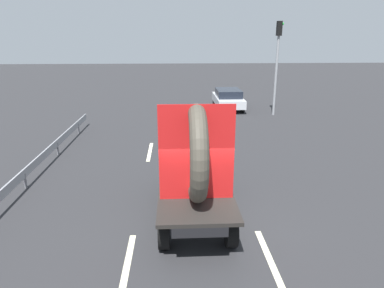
{
  "coord_description": "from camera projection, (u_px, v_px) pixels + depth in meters",
  "views": [
    {
      "loc": [
        -0.77,
        -8.9,
        5.18
      ],
      "look_at": [
        -0.23,
        1.5,
        1.91
      ],
      "focal_mm": 32.39,
      "sensor_mm": 36.0,
      "label": 1
    }
  ],
  "objects": [
    {
      "name": "lane_dash_right_near",
      "position": [
        269.0,
        257.0,
        8.46
      ],
      "size": [
        0.16,
        2.35,
        0.01
      ],
      "primitive_type": "cube",
      "rotation": [
        0.0,
        0.0,
        1.57
      ],
      "color": "beige",
      "rests_on": "ground_plane"
    },
    {
      "name": "flatbed_truck",
      "position": [
        193.0,
        156.0,
        10.51
      ],
      "size": [
        2.02,
        5.11,
        3.62
      ],
      "color": "black",
      "rests_on": "ground_plane"
    },
    {
      "name": "lane_dash_left_far",
      "position": [
        150.0,
        152.0,
        16.15
      ],
      "size": [
        0.16,
        2.67,
        0.01
      ],
      "primitive_type": "cube",
      "rotation": [
        0.0,
        0.0,
        1.57
      ],
      "color": "beige",
      "rests_on": "ground_plane"
    },
    {
      "name": "ground_plane",
      "position": [
        203.0,
        222.0,
        10.07
      ],
      "size": [
        120.0,
        120.0,
        0.0
      ],
      "primitive_type": "plane",
      "color": "#28282B"
    },
    {
      "name": "lane_dash_left_near",
      "position": [
        128.0,
        263.0,
        8.25
      ],
      "size": [
        0.16,
        2.36,
        0.01
      ],
      "primitive_type": "cube",
      "rotation": [
        0.0,
        0.0,
        1.57
      ],
      "color": "beige",
      "rests_on": "ground_plane"
    },
    {
      "name": "distant_sedan",
      "position": [
        228.0,
        98.0,
        25.46
      ],
      "size": [
        1.89,
        4.4,
        1.44
      ],
      "color": "black",
      "rests_on": "ground_plane"
    },
    {
      "name": "traffic_light",
      "position": [
        277.0,
        56.0,
        22.48
      ],
      "size": [
        0.42,
        0.36,
        6.07
      ],
      "color": "gray",
      "rests_on": "ground_plane"
    },
    {
      "name": "lane_dash_right_far",
      "position": [
        222.0,
        148.0,
        16.7
      ],
      "size": [
        0.16,
        2.47,
        0.01
      ],
      "primitive_type": "cube",
      "rotation": [
        0.0,
        0.0,
        1.57
      ],
      "color": "beige",
      "rests_on": "ground_plane"
    },
    {
      "name": "guardrail",
      "position": [
        43.0,
        157.0,
        13.86
      ],
      "size": [
        0.1,
        14.43,
        0.71
      ],
      "color": "gray",
      "rests_on": "ground_plane"
    }
  ]
}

